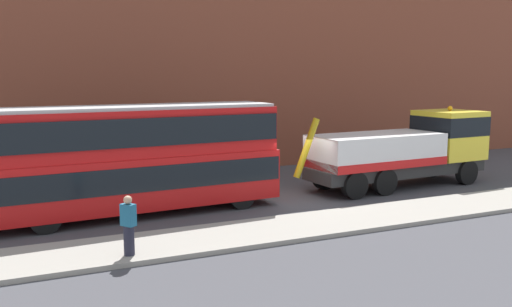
% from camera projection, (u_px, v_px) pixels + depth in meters
% --- Properties ---
extents(ground_plane, '(120.00, 120.00, 0.00)m').
position_uv_depth(ground_plane, '(291.00, 198.00, 23.55)').
color(ground_plane, '#424247').
extents(near_kerb, '(60.00, 2.80, 0.15)m').
position_uv_depth(near_kerb, '(348.00, 220.00, 19.76)').
color(near_kerb, gray).
rests_on(near_kerb, ground_plane).
extents(building_facade, '(60.00, 1.50, 16.00)m').
position_uv_depth(building_facade, '(219.00, 19.00, 29.73)').
color(building_facade, brown).
rests_on(building_facade, ground_plane).
extents(recovery_tow_truck, '(10.20, 3.12, 3.67)m').
position_uv_depth(recovery_tow_truck, '(406.00, 149.00, 25.90)').
color(recovery_tow_truck, '#2D2D2D').
rests_on(recovery_tow_truck, ground_plane).
extents(double_decker_bus, '(11.14, 3.15, 4.06)m').
position_uv_depth(double_decker_bus, '(134.00, 155.00, 20.54)').
color(double_decker_bus, red).
rests_on(double_decker_bus, ground_plane).
extents(pedestrian_onlooker, '(0.43, 0.48, 1.71)m').
position_uv_depth(pedestrian_onlooker, '(129.00, 226.00, 15.64)').
color(pedestrian_onlooker, '#232333').
rests_on(pedestrian_onlooker, near_kerb).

